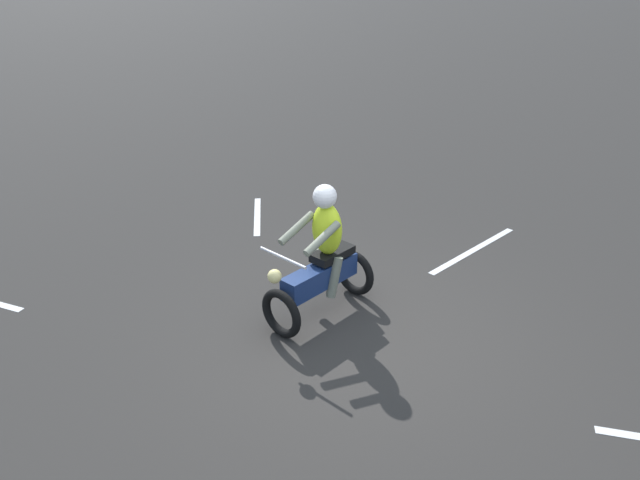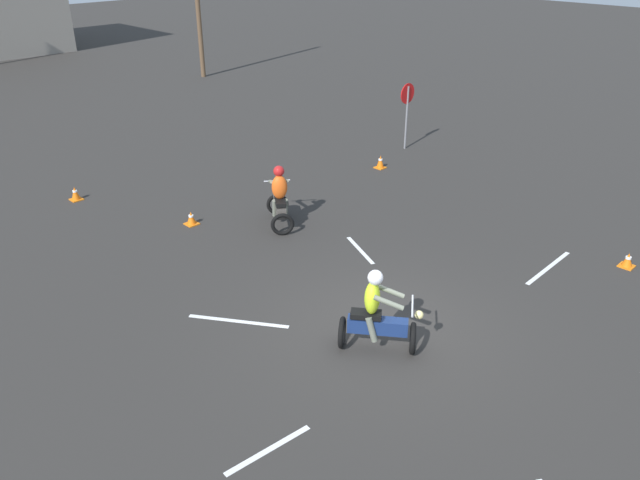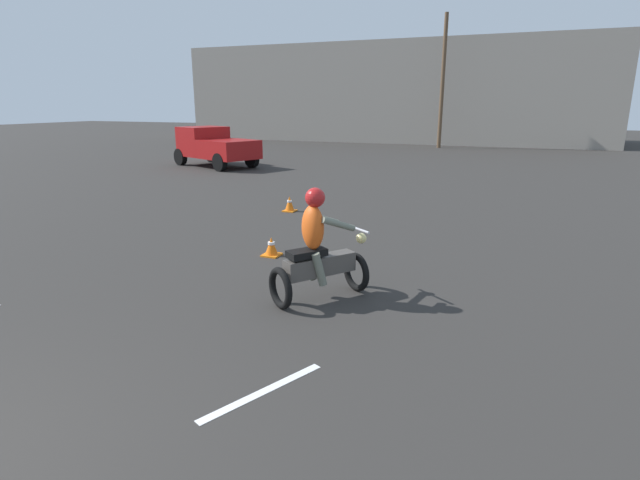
# 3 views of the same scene
# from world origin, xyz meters

# --- Properties ---
(motorcycle_rider_background) EXTENTS (1.31, 1.49, 1.66)m
(motorcycle_rider_background) POSITION_xyz_m (1.68, 4.99, 0.73)
(motorcycle_rider_background) COLOR black
(motorcycle_rider_background) RESTS_ON ground
(pickup_truck) EXTENTS (4.55, 3.32, 1.73)m
(pickup_truck) POSITION_xyz_m (-8.67, 17.89, 0.93)
(pickup_truck) COLOR black
(pickup_truck) RESTS_ON ground
(traffic_cone_near_right) EXTENTS (0.32, 0.32, 0.36)m
(traffic_cone_near_right) POSITION_xyz_m (0.04, 6.67, 0.17)
(traffic_cone_near_right) COLOR orange
(traffic_cone_near_right) RESTS_ON ground
(traffic_cone_mid_center) EXTENTS (0.32, 0.32, 0.40)m
(traffic_cone_mid_center) POSITION_xyz_m (-1.37, 10.40, 0.19)
(traffic_cone_mid_center) COLOR orange
(traffic_cone_mid_center) RESTS_ON ground
(lane_stripe_ne) EXTENTS (0.71, 1.40, 0.01)m
(lane_stripe_ne) POSITION_xyz_m (2.10, 2.54, 0.00)
(lane_stripe_ne) COLOR silver
(lane_stripe_ne) RESTS_ON ground
(utility_pole_far) EXTENTS (0.24, 0.24, 8.02)m
(utility_pole_far) POSITION_xyz_m (-0.92, 31.55, 4.01)
(utility_pole_far) COLOR brown
(utility_pole_far) RESTS_ON ground
(building_backdrop) EXTENTS (30.57, 8.18, 6.92)m
(building_backdrop) POSITION_xyz_m (-5.59, 37.55, 3.46)
(building_backdrop) COLOR gray
(building_backdrop) RESTS_ON ground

